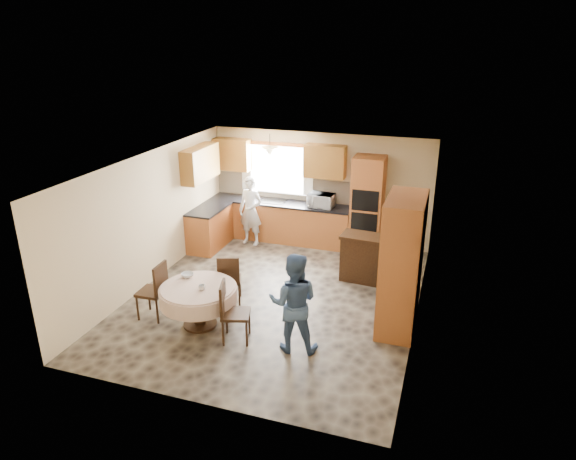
% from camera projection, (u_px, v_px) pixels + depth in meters
% --- Properties ---
extents(floor, '(5.00, 6.00, 0.01)m').
position_uv_depth(floor, '(275.00, 298.00, 9.36)').
color(floor, '#6C604B').
rests_on(floor, ground).
extents(ceiling, '(5.00, 6.00, 0.01)m').
position_uv_depth(ceiling, '(274.00, 164.00, 8.46)').
color(ceiling, white).
rests_on(ceiling, wall_back).
extents(wall_back, '(5.00, 0.02, 2.50)m').
position_uv_depth(wall_back, '(320.00, 188.00, 11.57)').
color(wall_back, tan).
rests_on(wall_back, floor).
extents(wall_front, '(5.00, 0.02, 2.50)m').
position_uv_depth(wall_front, '(192.00, 320.00, 6.26)').
color(wall_front, tan).
rests_on(wall_front, floor).
extents(wall_left, '(0.02, 6.00, 2.50)m').
position_uv_depth(wall_left, '(150.00, 219.00, 9.65)').
color(wall_left, tan).
rests_on(wall_left, floor).
extents(wall_right, '(0.02, 6.00, 2.50)m').
position_uv_depth(wall_right, '(422.00, 252.00, 8.18)').
color(wall_right, tan).
rests_on(wall_right, floor).
extents(window, '(1.40, 0.03, 1.10)m').
position_uv_depth(window, '(277.00, 169.00, 11.72)').
color(window, white).
rests_on(window, wall_back).
extents(curtain_left, '(0.22, 0.02, 1.15)m').
position_uv_depth(curtain_left, '(246.00, 165.00, 11.88)').
color(curtain_left, white).
rests_on(curtain_left, wall_back).
extents(curtain_right, '(0.22, 0.02, 1.15)m').
position_uv_depth(curtain_right, '(308.00, 170.00, 11.44)').
color(curtain_right, white).
rests_on(curtain_right, wall_back).
extents(base_cab_back, '(3.30, 0.60, 0.88)m').
position_uv_depth(base_cab_back, '(280.00, 222.00, 11.85)').
color(base_cab_back, '#C46E34').
rests_on(base_cab_back, floor).
extents(counter_back, '(3.30, 0.64, 0.04)m').
position_uv_depth(counter_back, '(280.00, 203.00, 11.68)').
color(counter_back, black).
rests_on(counter_back, base_cab_back).
extents(base_cab_left, '(0.60, 1.20, 0.88)m').
position_uv_depth(base_cab_left, '(210.00, 228.00, 11.45)').
color(base_cab_left, '#C46E34').
rests_on(base_cab_left, floor).
extents(counter_left, '(0.64, 1.20, 0.04)m').
position_uv_depth(counter_left, '(209.00, 209.00, 11.28)').
color(counter_left, black).
rests_on(counter_left, base_cab_left).
extents(backsplash, '(3.30, 0.02, 0.55)m').
position_uv_depth(backsplash, '(284.00, 188.00, 11.84)').
color(backsplash, tan).
rests_on(backsplash, wall_back).
extents(wall_cab_left, '(0.85, 0.33, 0.72)m').
position_uv_depth(wall_cab_left, '(232.00, 154.00, 11.79)').
color(wall_cab_left, '#AA792A').
rests_on(wall_cab_left, wall_back).
extents(wall_cab_right, '(0.90, 0.33, 0.72)m').
position_uv_depth(wall_cab_right, '(325.00, 161.00, 11.14)').
color(wall_cab_right, '#AA792A').
rests_on(wall_cab_right, wall_back).
extents(wall_cab_side, '(0.33, 1.20, 0.72)m').
position_uv_depth(wall_cab_side, '(200.00, 163.00, 10.96)').
color(wall_cab_side, '#AA792A').
rests_on(wall_cab_side, wall_left).
extents(oven_tower, '(0.66, 0.62, 2.12)m').
position_uv_depth(oven_tower, '(367.00, 205.00, 11.03)').
color(oven_tower, '#C46E34').
rests_on(oven_tower, floor).
extents(oven_upper, '(0.56, 0.01, 0.45)m').
position_uv_depth(oven_upper, '(365.00, 201.00, 10.68)').
color(oven_upper, black).
rests_on(oven_upper, oven_tower).
extents(oven_lower, '(0.56, 0.01, 0.45)m').
position_uv_depth(oven_lower, '(364.00, 223.00, 10.86)').
color(oven_lower, black).
rests_on(oven_lower, oven_tower).
extents(pendant, '(0.36, 0.36, 0.18)m').
position_uv_depth(pendant, '(270.00, 151.00, 11.11)').
color(pendant, beige).
rests_on(pendant, ceiling).
extents(sideboard, '(1.26, 0.60, 0.87)m').
position_uv_depth(sideboard, '(372.00, 261.00, 9.83)').
color(sideboard, '#35210E').
rests_on(sideboard, floor).
extents(space_heater, '(0.50, 0.42, 0.58)m').
position_uv_depth(space_heater, '(392.00, 278.00, 9.46)').
color(space_heater, black).
rests_on(space_heater, floor).
extents(cupboard, '(0.58, 1.16, 2.22)m').
position_uv_depth(cupboard, '(402.00, 265.00, 8.07)').
color(cupboard, '#C46E34').
rests_on(cupboard, floor).
extents(dining_table, '(1.25, 1.25, 0.71)m').
position_uv_depth(dining_table, '(198.00, 295.00, 8.29)').
color(dining_table, '#35210E').
rests_on(dining_table, floor).
extents(chair_left, '(0.45, 0.45, 1.00)m').
position_uv_depth(chair_left, '(156.00, 288.00, 8.54)').
color(chair_left, '#35210E').
rests_on(chair_left, floor).
extents(chair_back, '(0.52, 0.52, 0.93)m').
position_uv_depth(chair_back, '(229.00, 277.00, 8.99)').
color(chair_back, '#35210E').
rests_on(chair_back, floor).
extents(chair_right, '(0.53, 0.53, 0.98)m').
position_uv_depth(chair_right, '(230.00, 309.00, 7.90)').
color(chair_right, '#35210E').
rests_on(chair_right, floor).
extents(framed_picture, '(0.06, 0.54, 0.44)m').
position_uv_depth(framed_picture, '(425.00, 219.00, 8.62)').
color(framed_picture, gold).
rests_on(framed_picture, wall_right).
extents(microwave, '(0.58, 0.42, 0.31)m').
position_uv_depth(microwave, '(321.00, 200.00, 11.29)').
color(microwave, silver).
rests_on(microwave, counter_back).
extents(person_sink, '(0.62, 0.45, 1.57)m').
position_uv_depth(person_sink, '(251.00, 211.00, 11.51)').
color(person_sink, silver).
rests_on(person_sink, floor).
extents(person_dining, '(0.86, 0.73, 1.57)m').
position_uv_depth(person_dining, '(294.00, 303.00, 7.59)').
color(person_dining, '#38527B').
rests_on(person_dining, floor).
extents(bowl_sideboard, '(0.25, 0.25, 0.05)m').
position_uv_depth(bowl_sideboard, '(361.00, 237.00, 9.74)').
color(bowl_sideboard, '#B2B2B2').
rests_on(bowl_sideboard, sideboard).
extents(bottle_sideboard, '(0.16, 0.16, 0.32)m').
position_uv_depth(bottle_sideboard, '(396.00, 234.00, 9.50)').
color(bottle_sideboard, silver).
rests_on(bottle_sideboard, sideboard).
extents(cup_table, '(0.15, 0.15, 0.09)m').
position_uv_depth(cup_table, '(202.00, 287.00, 8.11)').
color(cup_table, '#B2B2B2').
rests_on(cup_table, dining_table).
extents(bowl_table, '(0.26, 0.26, 0.06)m').
position_uv_depth(bowl_table, '(187.00, 275.00, 8.55)').
color(bowl_table, '#B2B2B2').
rests_on(bowl_table, dining_table).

